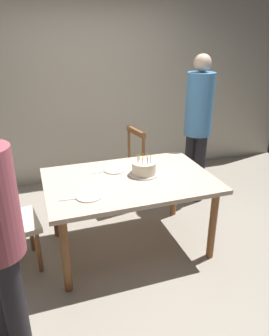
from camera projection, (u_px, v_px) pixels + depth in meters
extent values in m
plane|color=#9E9384|center=(130.00, 245.00, 3.26)|extent=(6.40, 6.40, 0.00)
cube|color=beige|center=(88.00, 88.00, 4.36)|extent=(6.40, 0.10, 2.60)
cube|color=beige|center=(129.00, 180.00, 2.97)|extent=(1.55, 1.03, 0.04)
cylinder|color=brown|center=(66.00, 255.00, 2.56)|extent=(0.07, 0.07, 0.71)
cylinder|color=brown|center=(213.00, 225.00, 2.96)|extent=(0.07, 0.07, 0.71)
cylinder|color=brown|center=(55.00, 206.00, 3.28)|extent=(0.07, 0.07, 0.71)
cylinder|color=brown|center=(174.00, 187.00, 3.68)|extent=(0.07, 0.07, 0.71)
cylinder|color=silver|center=(144.00, 174.00, 3.05)|extent=(0.28, 0.28, 0.01)
cylinder|color=beige|center=(144.00, 168.00, 3.02)|extent=(0.23, 0.23, 0.12)
cylinder|color=#F2994C|center=(151.00, 159.00, 3.00)|extent=(0.01, 0.01, 0.05)
sphere|color=#FFC64C|center=(151.00, 155.00, 2.99)|extent=(0.01, 0.01, 0.01)
cylinder|color=#E54C4C|center=(147.00, 157.00, 3.04)|extent=(0.01, 0.01, 0.05)
sphere|color=#FFC64C|center=(147.00, 154.00, 3.03)|extent=(0.01, 0.01, 0.01)
cylinder|color=yellow|center=(143.00, 157.00, 3.05)|extent=(0.01, 0.01, 0.05)
sphere|color=#FFC64C|center=(143.00, 154.00, 3.03)|extent=(0.01, 0.01, 0.01)
cylinder|color=#66CC72|center=(139.00, 158.00, 3.03)|extent=(0.01, 0.01, 0.05)
sphere|color=#FFC64C|center=(139.00, 154.00, 3.02)|extent=(0.01, 0.01, 0.01)
cylinder|color=#E54C4C|center=(137.00, 159.00, 2.99)|extent=(0.01, 0.01, 0.05)
sphere|color=#FFC64C|center=(137.00, 156.00, 2.98)|extent=(0.01, 0.01, 0.01)
cylinder|color=yellow|center=(139.00, 161.00, 2.95)|extent=(0.01, 0.01, 0.05)
sphere|color=#FFC64C|center=(139.00, 157.00, 2.94)|extent=(0.01, 0.01, 0.01)
cylinder|color=#E54C4C|center=(142.00, 162.00, 2.93)|extent=(0.01, 0.01, 0.05)
sphere|color=#FFC64C|center=(142.00, 158.00, 2.92)|extent=(0.01, 0.01, 0.01)
cylinder|color=#4C7FE5|center=(148.00, 162.00, 2.94)|extent=(0.01, 0.01, 0.05)
sphere|color=#FFC64C|center=(148.00, 158.00, 2.92)|extent=(0.01, 0.01, 0.01)
cylinder|color=#4C7FE5|center=(151.00, 160.00, 2.97)|extent=(0.01, 0.01, 0.05)
sphere|color=#FFC64C|center=(151.00, 157.00, 2.96)|extent=(0.01, 0.01, 0.01)
cylinder|color=silver|center=(89.00, 196.00, 2.63)|extent=(0.22, 0.22, 0.01)
cylinder|color=silver|center=(115.00, 170.00, 3.14)|extent=(0.22, 0.22, 0.01)
cube|color=silver|center=(70.00, 199.00, 2.59)|extent=(0.18, 0.03, 0.01)
cube|color=silver|center=(99.00, 172.00, 3.09)|extent=(0.18, 0.03, 0.01)
cube|color=tan|center=(121.00, 172.00, 3.86)|extent=(0.51, 0.51, 0.05)
cylinder|color=brown|center=(104.00, 187.00, 4.01)|extent=(0.04, 0.04, 0.42)
cylinder|color=brown|center=(115.00, 198.00, 3.74)|extent=(0.04, 0.04, 0.42)
cylinder|color=brown|center=(128.00, 181.00, 4.16)|extent=(0.04, 0.04, 0.42)
cylinder|color=brown|center=(140.00, 192.00, 3.89)|extent=(0.04, 0.04, 0.42)
cylinder|color=brown|center=(129.00, 145.00, 3.99)|extent=(0.04, 0.04, 0.50)
cylinder|color=brown|center=(143.00, 154.00, 3.70)|extent=(0.04, 0.04, 0.50)
cube|color=brown|center=(136.00, 132.00, 3.76)|extent=(0.11, 0.40, 0.06)
cube|color=beige|center=(12.00, 225.00, 2.79)|extent=(0.51, 0.51, 0.05)
cylinder|color=brown|center=(39.00, 252.00, 2.82)|extent=(0.04, 0.04, 0.42)
cylinder|color=brown|center=(31.00, 232.00, 3.10)|extent=(0.04, 0.04, 0.42)
cylinder|color=#262328|center=(15.00, 308.00, 2.01)|extent=(0.14, 0.14, 0.79)
cylinder|color=#262328|center=(3.00, 299.00, 2.08)|extent=(0.14, 0.14, 0.79)
cylinder|color=#262328|center=(190.00, 166.00, 4.05)|extent=(0.14, 0.14, 0.87)
cylinder|color=#262328|center=(199.00, 169.00, 3.98)|extent=(0.14, 0.14, 0.87)
cylinder|color=#4C8CC6|center=(199.00, 104.00, 3.70)|extent=(0.32, 0.32, 0.72)
sphere|color=beige|center=(203.00, 63.00, 3.52)|extent=(0.20, 0.20, 0.20)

